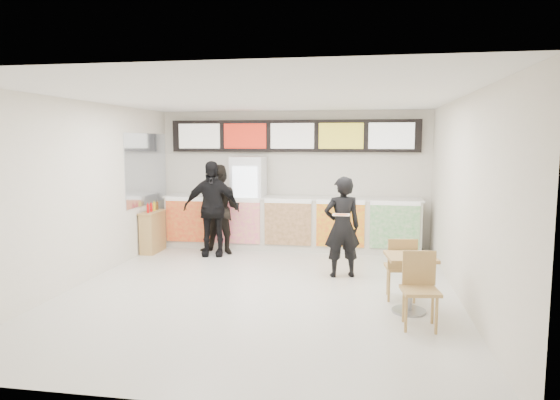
% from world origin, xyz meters
% --- Properties ---
extents(floor, '(7.00, 7.00, 0.00)m').
position_xyz_m(floor, '(0.00, 0.00, 0.00)').
color(floor, beige).
rests_on(floor, ground).
extents(ceiling, '(7.00, 7.00, 0.00)m').
position_xyz_m(ceiling, '(0.00, 0.00, 3.00)').
color(ceiling, white).
rests_on(ceiling, wall_back).
extents(wall_back, '(6.00, 0.00, 6.00)m').
position_xyz_m(wall_back, '(0.00, 3.50, 1.50)').
color(wall_back, silver).
rests_on(wall_back, floor).
extents(wall_left, '(0.00, 7.00, 7.00)m').
position_xyz_m(wall_left, '(-3.00, 0.00, 1.50)').
color(wall_left, silver).
rests_on(wall_left, floor).
extents(wall_right, '(0.00, 7.00, 7.00)m').
position_xyz_m(wall_right, '(3.00, 0.00, 1.50)').
color(wall_right, silver).
rests_on(wall_right, floor).
extents(service_counter, '(5.56, 0.77, 1.14)m').
position_xyz_m(service_counter, '(0.00, 3.09, 0.57)').
color(service_counter, silver).
rests_on(service_counter, floor).
extents(menu_board, '(5.50, 0.14, 0.70)m').
position_xyz_m(menu_board, '(0.00, 3.41, 2.45)').
color(menu_board, black).
rests_on(menu_board, wall_back).
extents(drinks_fridge, '(0.70, 0.67, 2.00)m').
position_xyz_m(drinks_fridge, '(-0.93, 3.11, 1.00)').
color(drinks_fridge, white).
rests_on(drinks_fridge, floor).
extents(mirror_panel, '(0.01, 2.00, 1.50)m').
position_xyz_m(mirror_panel, '(-2.99, 2.45, 1.75)').
color(mirror_panel, '#B2B7BF').
rests_on(mirror_panel, wall_left).
extents(customer_main, '(0.73, 0.58, 1.74)m').
position_xyz_m(customer_main, '(1.21, 1.00, 0.87)').
color(customer_main, black).
rests_on(customer_main, floor).
extents(customer_left, '(1.00, 0.83, 1.86)m').
position_xyz_m(customer_left, '(-1.37, 2.37, 0.93)').
color(customer_left, black).
rests_on(customer_left, floor).
extents(customer_mid, '(1.20, 0.65, 1.94)m').
position_xyz_m(customer_mid, '(-1.49, 2.19, 0.97)').
color(customer_mid, black).
rests_on(customer_mid, floor).
extents(pizza_slice, '(0.36, 0.36, 0.02)m').
position_xyz_m(pizza_slice, '(1.21, 0.55, 1.16)').
color(pizza_slice, beige).
rests_on(pizza_slice, customer_main).
extents(cafe_table, '(0.71, 1.66, 0.95)m').
position_xyz_m(cafe_table, '(2.21, -0.68, 0.55)').
color(cafe_table, tan).
rests_on(cafe_table, floor).
extents(condiment_ledge, '(0.31, 0.78, 1.04)m').
position_xyz_m(condiment_ledge, '(-2.82, 2.27, 0.44)').
color(condiment_ledge, tan).
rests_on(condiment_ledge, floor).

